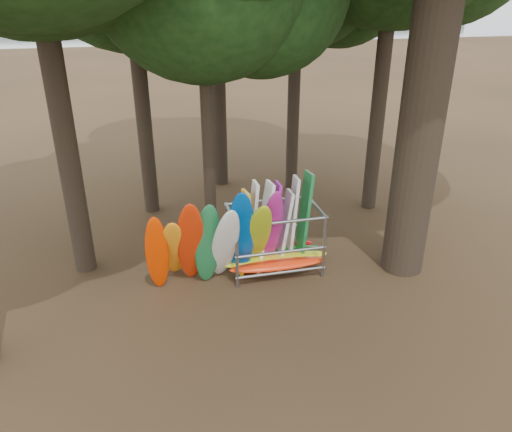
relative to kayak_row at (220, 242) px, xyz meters
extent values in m
plane|color=#47331E|center=(1.24, -0.24, -1.35)|extent=(120.00, 120.00, 0.00)
plane|color=gray|center=(1.24, 59.76, -1.35)|extent=(160.00, 160.00, 0.00)
cube|color=black|center=(1.24, 109.76, 0.65)|extent=(160.00, 4.00, 4.00)
cylinder|color=black|center=(-3.71, 1.86, 4.60)|extent=(0.59, 0.59, 11.91)
cylinder|color=black|center=(-1.62, 5.59, 3.86)|extent=(0.52, 0.52, 10.43)
cylinder|color=black|center=(1.32, 7.73, 5.15)|extent=(0.58, 0.58, 13.01)
cylinder|color=black|center=(4.02, 6.57, 3.67)|extent=(0.46, 0.46, 10.04)
cylinder|color=black|center=(0.13, 2.49, 3.41)|extent=(0.36, 0.36, 9.52)
cylinder|color=black|center=(6.27, 4.03, 4.47)|extent=(0.51, 0.51, 11.64)
ellipsoid|color=#EA3300|center=(-1.66, -0.07, -0.10)|extent=(0.61, 1.02, 2.57)
ellipsoid|color=orange|center=(-1.22, 0.22, -0.18)|extent=(0.74, 1.85, 2.48)
ellipsoid|color=red|center=(-0.78, -0.04, 0.08)|extent=(0.80, 1.61, 2.97)
ellipsoid|color=#1C6535|center=(-0.34, -0.04, -0.02)|extent=(0.81, 1.08, 2.73)
ellipsoid|color=silver|center=(0.10, -0.12, -0.03)|extent=(0.88, 1.81, 2.80)
ellipsoid|color=#004393|center=(0.55, -0.10, 0.16)|extent=(0.95, 1.59, 3.13)
ellipsoid|color=#90A314|center=(0.99, 0.06, -0.05)|extent=(0.87, 1.84, 2.77)
ellipsoid|color=#9D1B74|center=(1.43, 0.15, 0.07)|extent=(0.62, 1.40, 2.95)
ellipsoid|color=#FF340E|center=(1.64, 0.02, -0.93)|extent=(2.82, 0.55, 0.24)
ellipsoid|color=yellow|center=(1.64, 0.33, -0.93)|extent=(3.13, 0.55, 0.24)
ellipsoid|color=#186716|center=(1.64, 0.69, -0.93)|extent=(3.07, 0.55, 0.24)
ellipsoid|color=#BA0D10|center=(1.64, 1.07, -0.93)|extent=(2.74, 0.55, 0.24)
cube|color=#FFAF0D|center=(0.74, 0.60, -0.14)|extent=(0.39, 0.79, 2.46)
cube|color=white|center=(1.04, 0.76, -0.04)|extent=(0.39, 0.78, 2.65)
cube|color=white|center=(1.34, 0.64, -0.03)|extent=(0.61, 0.81, 2.66)
cube|color=#AB1CA5|center=(1.64, 0.80, -0.08)|extent=(0.52, 0.76, 2.55)
cube|color=silver|center=(1.94, 0.61, -0.18)|extent=(0.52, 0.75, 2.35)
cube|color=silver|center=(2.24, 0.80, -0.03)|extent=(0.39, 0.77, 2.68)
cube|color=#176830|center=(2.54, 0.65, 0.06)|extent=(0.43, 0.81, 2.85)
camera|label=1|loc=(-1.78, -11.60, 6.26)|focal=35.00mm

